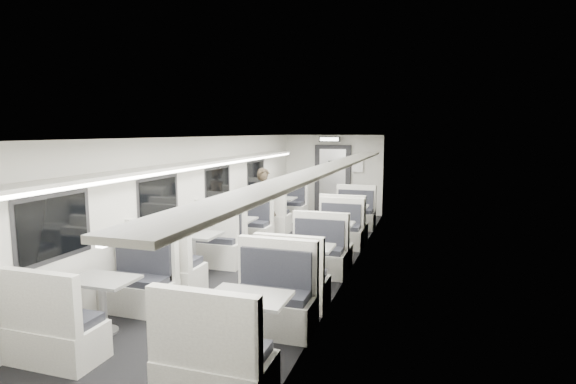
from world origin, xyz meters
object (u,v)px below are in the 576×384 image
Objects in this scene: booth_right_d at (248,328)px; booth_right_b at (333,239)px; booth_left_b at (234,235)px; vestibule_door at (333,180)px; booth_right_c at (306,267)px; passenger at (264,203)px; booth_left_c at (193,255)px; booth_left_a at (278,211)px; exit_sign at (330,139)px; booth_right_a at (350,220)px; booth_left_d at (103,305)px.

booth_right_b is at bearing 90.00° from booth_right_d.
booth_right_d is at bearing -63.69° from booth_left_b.
booth_right_b is at bearing -77.86° from vestibule_door.
booth_left_b is 2.59m from booth_right_c.
booth_left_b is 1.26× the size of passenger.
booth_right_c is at bearing 1.71° from booth_left_c.
booth_left_a is 2.73m from exit_sign.
booth_left_c reaches higher than booth_right_d.
passenger is at bearing 84.46° from booth_left_b.
booth_right_d is 9.14m from vestibule_door.
booth_right_a is (2.00, 2.33, -0.00)m from booth_left_b.
booth_right_a is 1.96m from booth_right_b.
passenger is at bearing 88.55° from booth_left_d.
vestibule_door is (-1.00, 9.06, 0.65)m from booth_right_d.
booth_left_b is 5.01m from exit_sign.
booth_left_c reaches higher than booth_right_a.
booth_left_b is 1.47m from passenger.
booth_left_a reaches higher than booth_right_c.
booth_right_b is (2.00, 4.30, -0.00)m from booth_left_d.
exit_sign reaches higher than booth_right_b.
booth_right_c is 0.95× the size of booth_right_d.
booth_right_d is (2.00, -2.34, -0.02)m from booth_left_c.
vestibule_door is (0.86, 3.62, 0.21)m from passenger.
booth_left_b is 1.04× the size of booth_left_d.
exit_sign is (1.00, 6.24, 1.88)m from booth_left_c.
exit_sign is (1.00, 8.46, 1.92)m from booth_left_d.
vestibule_door is (-1.00, 6.66, 0.68)m from booth_right_c.
booth_right_a is at bearing 63.64° from booth_left_c.
booth_left_d is at bearing -96.38° from vestibule_door.
exit_sign is (-1.00, 8.57, 1.89)m from booth_right_d.
vestibule_door reaches higher than booth_right_c.
vestibule_door is at bearing 96.30° from booth_right_d.
vestibule_door reaches higher than passenger.
booth_right_d reaches higher than booth_left_d.
booth_right_a is at bearing 49.34° from booth_left_b.
passenger is at bearing 151.19° from booth_right_b.
booth_left_b is 3.93m from booth_left_d.
booth_left_b is at bearing -102.45° from exit_sign.
booth_left_c is 3.63× the size of exit_sign.
booth_left_a is 1.10× the size of booth_right_b.
booth_right_b is (2.00, -2.46, -0.03)m from booth_left_a.
booth_right_d reaches higher than booth_right_a.
booth_right_b is at bearing 10.35° from booth_left_b.
booth_right_d is at bearing -73.77° from booth_left_a.
vestibule_door is at bearing 98.53° from booth_right_c.
booth_left_a is at bearing 90.00° from booth_left_c.
booth_left_a reaches higher than booth_left_d.
booth_right_c is (0.00, -3.98, -0.01)m from booth_right_a.
booth_left_d is 5.35m from passenger.
booth_right_a is 0.97× the size of booth_right_d.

